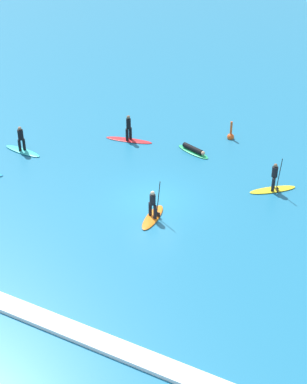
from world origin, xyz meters
name	(u,v)px	position (x,y,z in m)	size (l,w,h in m)	color
ground_plane	(154,200)	(0.00, 0.00, 0.00)	(120.00, 120.00, 0.00)	#1E6B93
surfer_on_orange_board	(153,212)	(0.81, -1.63, 0.40)	(0.99, 2.57, 2.20)	orange
surfer_on_teal_board	(22,145)	(-10.09, 1.29, 0.44)	(2.90, 0.93, 1.74)	#33C6CC
surfer_on_red_board	(129,134)	(-4.90, 5.84, 0.47)	(3.24, 1.23, 1.79)	red
surfer_on_yellow_board	(274,183)	(5.51, 4.04, 0.45)	(2.50, 2.34, 2.22)	yellow
surfer_on_green_board	(193,150)	(-0.42, 6.24, 0.16)	(2.62, 1.52, 0.42)	#23B266
marker_buoy	(231,136)	(0.93, 9.24, 0.21)	(0.47, 0.47, 1.33)	#E55119
wave_crest	(36,316)	(0.00, -10.51, 0.09)	(23.74, 0.90, 0.18)	silver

